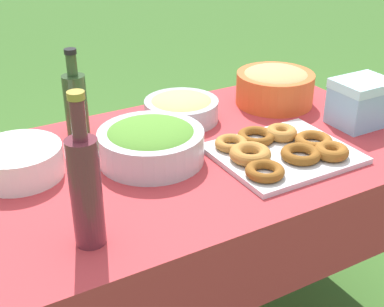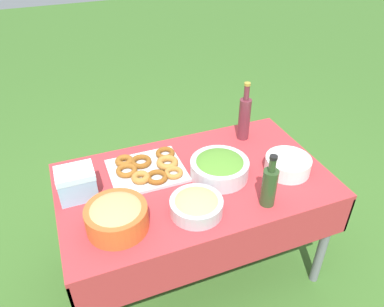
% 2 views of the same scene
% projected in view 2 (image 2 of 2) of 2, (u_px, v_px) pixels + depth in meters
% --- Properties ---
extents(ground_plane, '(14.00, 14.00, 0.00)m').
position_uv_depth(ground_plane, '(194.00, 265.00, 2.31)').
color(ground_plane, '#3D6B28').
extents(picnic_table, '(1.37, 0.81, 0.69)m').
position_uv_depth(picnic_table, '(194.00, 193.00, 1.96)').
color(picnic_table, '#B73338').
rests_on(picnic_table, ground_plane).
extents(salad_bowl, '(0.30, 0.30, 0.11)m').
position_uv_depth(salad_bowl, '(219.00, 167.00, 1.90)').
color(salad_bowl, silver).
rests_on(salad_bowl, picnic_table).
extents(pasta_bowl, '(0.24, 0.24, 0.09)m').
position_uv_depth(pasta_bowl, '(196.00, 205.00, 1.69)').
color(pasta_bowl, '#B2B7BC').
rests_on(pasta_bowl, picnic_table).
extents(donut_platter, '(0.40, 0.34, 0.05)m').
position_uv_depth(donut_platter, '(148.00, 168.00, 1.95)').
color(donut_platter, silver).
rests_on(donut_platter, picnic_table).
extents(plate_stack, '(0.24, 0.24, 0.08)m').
position_uv_depth(plate_stack, '(288.00, 165.00, 1.94)').
color(plate_stack, white).
rests_on(plate_stack, picnic_table).
extents(olive_oil_bottle, '(0.07, 0.07, 0.27)m').
position_uv_depth(olive_oil_bottle, '(269.00, 186.00, 1.70)').
color(olive_oil_bottle, '#2D4723').
rests_on(olive_oil_bottle, picnic_table).
extents(wine_bottle, '(0.07, 0.07, 0.35)m').
position_uv_depth(wine_bottle, '(244.00, 117.00, 2.15)').
color(wine_bottle, maroon).
rests_on(wine_bottle, picnic_table).
extents(bread_bowl, '(0.27, 0.27, 0.13)m').
position_uv_depth(bread_bowl, '(117.00, 216.00, 1.60)').
color(bread_bowl, '#E05B28').
rests_on(bread_bowl, picnic_table).
extents(cooler_box, '(0.18, 0.14, 0.15)m').
position_uv_depth(cooler_box, '(77.00, 183.00, 1.77)').
color(cooler_box, '#8CC6E5').
rests_on(cooler_box, picnic_table).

